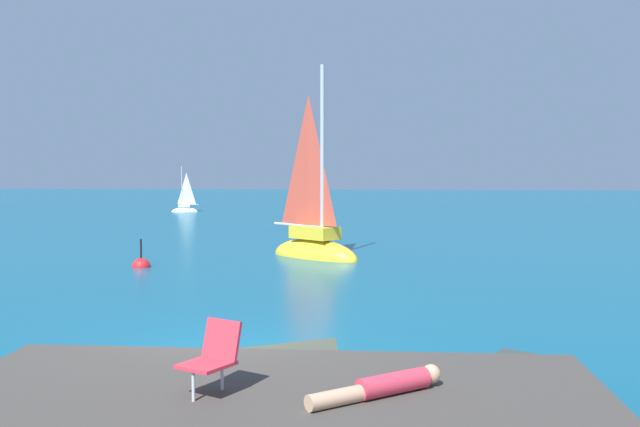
# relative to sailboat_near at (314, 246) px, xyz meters

# --- Properties ---
(ground_plane) EXTENTS (160.00, 160.00, 0.00)m
(ground_plane) POSITION_rel_sailboat_near_xyz_m (-0.27, -12.32, -0.38)
(ground_plane) COLOR #0F5675
(shore_ledge) EXTENTS (7.58, 3.88, 0.52)m
(shore_ledge) POSITION_rel_sailboat_near_xyz_m (1.07, -15.87, -0.11)
(shore_ledge) COLOR #423D38
(shore_ledge) RESTS_ON ground
(boulder_seaward) EXTENTS (1.39, 1.24, 0.79)m
(boulder_seaward) POSITION_rel_sailboat_near_xyz_m (4.45, -13.37, -0.38)
(boulder_seaward) COLOR #3A3F3A
(boulder_seaward) RESTS_ON ground
(boulder_inland) EXTENTS (1.71, 1.46, 1.12)m
(boulder_inland) POSITION_rel_sailboat_near_xyz_m (0.97, -14.00, -0.38)
(boulder_inland) COLOR #3D4236
(boulder_inland) RESTS_ON ground
(sailboat_near) EXTENTS (3.62, 3.24, 6.93)m
(sailboat_near) POSITION_rel_sailboat_near_xyz_m (0.00, 0.00, 0.00)
(sailboat_near) COLOR yellow
(sailboat_near) RESTS_ON ground
(sailboat_far) EXTENTS (1.82, 0.73, 3.32)m
(sailboat_far) POSITION_rel_sailboat_near_xyz_m (-10.76, 22.58, -0.20)
(sailboat_far) COLOR white
(sailboat_far) RESTS_ON ground
(person_sunbather) EXTENTS (1.47, 1.19, 0.25)m
(person_sunbather) POSITION_rel_sailboat_near_xyz_m (2.29, -15.87, 0.26)
(person_sunbather) COLOR #DB384C
(person_sunbather) RESTS_ON shore_ledge
(beach_chair) EXTENTS (0.70, 0.75, 0.80)m
(beach_chair) POSITION_rel_sailboat_near_xyz_m (0.41, -15.94, 0.59)
(beach_chair) COLOR #E03342
(beach_chair) RESTS_ON shore_ledge
(marker_buoy) EXTENTS (0.56, 0.56, 1.13)m
(marker_buoy) POSITION_rel_sailboat_near_xyz_m (-4.96, -2.78, -0.37)
(marker_buoy) COLOR red
(marker_buoy) RESTS_ON ground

